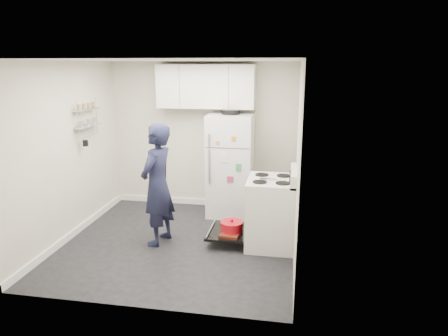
% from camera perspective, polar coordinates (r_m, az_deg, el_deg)
% --- Properties ---
extents(room, '(3.21, 3.21, 2.51)m').
position_cam_1_polar(room, '(5.44, -6.95, 1.31)').
color(room, black).
rests_on(room, ground).
extents(electric_range, '(0.66, 0.76, 1.10)m').
position_cam_1_polar(electric_range, '(5.56, 6.60, -6.37)').
color(electric_range, silver).
rests_on(electric_range, ground).
extents(open_oven_door, '(0.55, 0.70, 0.24)m').
position_cam_1_polar(open_oven_door, '(5.69, 0.83, -8.72)').
color(open_oven_door, black).
rests_on(open_oven_door, ground).
extents(refrigerator, '(0.72, 0.74, 1.75)m').
position_cam_1_polar(refrigerator, '(6.57, 0.95, 0.46)').
color(refrigerator, white).
rests_on(refrigerator, ground).
extents(upper_cabinets, '(1.60, 0.33, 0.70)m').
position_cam_1_polar(upper_cabinets, '(6.63, -2.59, 11.57)').
color(upper_cabinets, silver).
rests_on(upper_cabinets, room).
extents(wall_shelf_rack, '(0.14, 0.60, 0.61)m').
position_cam_1_polar(wall_shelf_rack, '(6.35, -18.95, 6.82)').
color(wall_shelf_rack, '#B2B2B7').
rests_on(wall_shelf_rack, room).
extents(person, '(0.52, 0.69, 1.70)m').
position_cam_1_polar(person, '(5.54, -9.48, -2.40)').
color(person, '#161932').
rests_on(person, ground).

